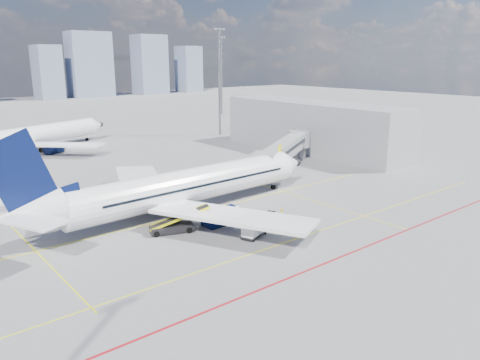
% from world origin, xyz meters
% --- Properties ---
extents(ground, '(420.00, 420.00, 0.00)m').
position_xyz_m(ground, '(0.00, 0.00, 0.00)').
color(ground, gray).
rests_on(ground, ground).
extents(apron_markings, '(90.00, 35.12, 0.01)m').
position_xyz_m(apron_markings, '(-0.58, -3.91, 0.01)').
color(apron_markings, yellow).
rests_on(apron_markings, ground).
extents(jet_bridge, '(23.55, 15.78, 6.30)m').
position_xyz_m(jet_bridge, '(23.51, 16.91, 3.74)').
color(jet_bridge, '#9C9EA5').
rests_on(jet_bridge, ground).
extents(terminal_block, '(10.00, 42.00, 10.00)m').
position_xyz_m(terminal_block, '(39.95, 26.00, 5.00)').
color(terminal_block, '#9C9EA5').
rests_on(terminal_block, ground).
extents(floodlight_mast_ne, '(3.20, 0.61, 25.45)m').
position_xyz_m(floodlight_mast_ne, '(38.00, 55.00, 13.59)').
color(floodlight_mast_ne, slate).
rests_on(floodlight_mast_ne, ground).
extents(floodlight_mast_far, '(3.20, 0.61, 25.45)m').
position_xyz_m(floodlight_mast_far, '(65.00, 90.00, 13.59)').
color(floodlight_mast_far, slate).
rests_on(floodlight_mast_far, ground).
extents(main_aircraft, '(43.52, 37.90, 12.68)m').
position_xyz_m(main_aircraft, '(-2.77, 8.88, 3.22)').
color(main_aircraft, white).
rests_on(main_aircraft, ground).
extents(second_aircraft, '(38.00, 32.22, 11.54)m').
position_xyz_m(second_aircraft, '(-5.39, 61.55, 3.22)').
color(second_aircraft, white).
rests_on(second_aircraft, ground).
extents(baggage_tug, '(2.16, 1.80, 1.31)m').
position_xyz_m(baggage_tug, '(4.03, -0.41, 0.63)').
color(baggage_tug, white).
rests_on(baggage_tug, ground).
extents(cargo_dolly, '(3.64, 2.49, 1.83)m').
position_xyz_m(cargo_dolly, '(-0.70, -2.76, 1.00)').
color(cargo_dolly, black).
rests_on(cargo_dolly, ground).
extents(belt_loader, '(6.77, 3.59, 2.74)m').
position_xyz_m(belt_loader, '(-6.72, 3.86, 0.71)').
color(belt_loader, black).
rests_on(belt_loader, ground).
extents(ramp_worker, '(0.70, 0.71, 1.65)m').
position_xyz_m(ramp_worker, '(4.85, -1.27, 0.83)').
color(ramp_worker, yellow).
rests_on(ramp_worker, ground).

